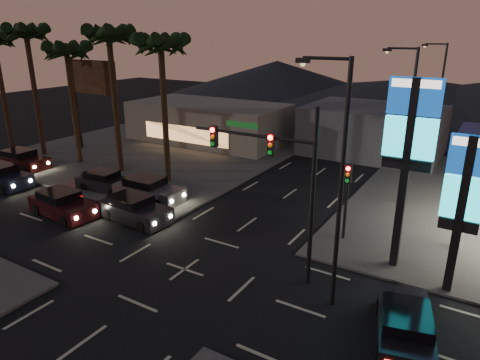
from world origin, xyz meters
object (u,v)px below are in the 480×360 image
Objects in this scene: car_lane_b_front at (148,190)px; car_lane_a_front at (134,209)px; pylon_sign_tall at (410,138)px; car_lane_a_mid at (62,204)px; car_lane_b_mid at (105,182)px; car_lane_a_rear at (1,177)px; suv_station at (404,326)px; traffic_signal_mast at (276,167)px; pylon_sign_short at (464,192)px; car_lane_b_rear at (22,160)px.

car_lane_a_front is at bearing -62.64° from car_lane_b_front.
pylon_sign_tall reaches higher than car_lane_a_mid.
car_lane_a_mid is at bearing -167.42° from pylon_sign_tall.
car_lane_a_rear is at bearing -155.04° from car_lane_b_mid.
suv_station is (28.96, -2.28, -0.08)m from car_lane_a_rear.
car_lane_a_front is 16.41m from suv_station.
car_lane_a_mid is 5.42m from car_lane_b_front.
traffic_signal_mast is at bearing 2.93° from car_lane_a_mid.
car_lane_b_front reaches higher than suv_station.
car_lane_b_front reaches higher than car_lane_b_mid.
car_lane_a_rear is at bearing 175.50° from suv_station.
pylon_sign_short is at bearing 5.07° from car_lane_a_front.
traffic_signal_mast is 1.59× the size of car_lane_a_rear.
pylon_sign_tall is at bearing -1.24° from car_lane_b_front.
pylon_sign_short is 1.43× the size of car_lane_a_mid.
traffic_signal_mast reaches higher than suv_station.
traffic_signal_mast is at bearing -143.48° from pylon_sign_tall.
car_lane_a_mid is 8.51m from car_lane_a_rear.
car_lane_b_rear reaches higher than car_lane_a_front.
car_lane_a_rear is at bearing 178.93° from traffic_signal_mast.
suv_station is at bearing -10.24° from car_lane_b_rear.
car_lane_b_rear is (-10.05, 0.10, 0.08)m from car_lane_b_mid.
car_lane_b_front reaches higher than car_lane_b_rear.
car_lane_a_front is at bearing 174.29° from traffic_signal_mast.
car_lane_a_rear is (-12.80, -0.57, 0.03)m from car_lane_a_front.
car_lane_b_rear is at bearing 129.29° from car_lane_a_rear.
pylon_sign_short is 23.11m from car_lane_b_mid.
car_lane_a_front is (-14.64, -2.52, -5.67)m from pylon_sign_tall.
traffic_signal_mast is 1.60× the size of car_lane_b_front.
pylon_sign_tall is at bearing 158.20° from pylon_sign_short.
car_lane_b_rear is at bearing 177.60° from pylon_sign_short.
pylon_sign_tall reaches higher than car_lane_b_front.
car_lane_a_rear is at bearing 172.19° from car_lane_a_mid.
traffic_signal_mast is 1.64× the size of car_lane_a_mid.
car_lane_a_front is (-9.90, 0.99, -4.51)m from traffic_signal_mast.
car_lane_a_mid is 0.98× the size of car_lane_b_rear.
traffic_signal_mast is (-7.24, -2.51, 0.57)m from pylon_sign_short.
traffic_signal_mast is at bearing -13.74° from car_lane_b_mid.
car_lane_a_front is at bearing -170.23° from pylon_sign_tall.
suv_station is (6.26, -1.86, -4.55)m from traffic_signal_mast.
suv_station is at bearing -16.51° from traffic_signal_mast.
car_lane_a_rear is at bearing -50.71° from car_lane_b_rear.
suv_station is (1.52, -5.37, -5.72)m from pylon_sign_tall.
car_lane_a_front is 1.10× the size of car_lane_b_mid.
pylon_sign_tall is 1.80× the size of car_lane_b_front.
car_lane_a_front is at bearing -10.50° from car_lane_b_rear.
car_lane_b_rear is (-2.83, 3.46, -0.01)m from car_lane_a_rear.
car_lane_a_front is at bearing 2.53° from car_lane_a_rear.
pylon_sign_short is 30.27m from car_lane_a_rear.
pylon_sign_tall is at bearing -0.77° from car_lane_b_mid.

